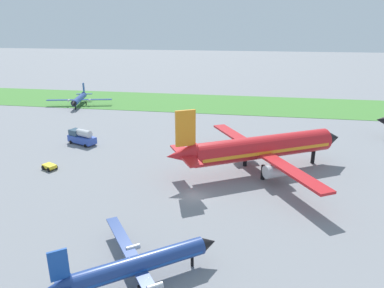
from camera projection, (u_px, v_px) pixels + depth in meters
The scene contains 7 objects.
ground_plane at pixel (194, 196), 52.43m from camera, with size 600.00×600.00×0.00m, color gray.
grass_taxiway_strip at pixel (227, 104), 112.36m from camera, with size 360.00×28.00×0.08m, color #478438.
airplane_foreground_turboprop at pixel (138, 264), 34.03m from camera, with size 15.15×17.11×6.10m.
airplane_taxiing_turboprop at pixel (79, 99), 109.57m from camera, with size 19.74×17.02×6.00m.
airplane_midfield_jet at pixel (260, 148), 59.69m from camera, with size 30.66×30.68×12.04m.
baggage_cart_near_gate at pixel (49, 166), 61.79m from camera, with size 2.91×2.62×0.90m.
fuel_truck_by_runway at pixel (81, 137), 74.59m from camera, with size 6.92×4.71×3.29m.
Camera 1 is at (7.69, -46.44, 24.36)m, focal length 32.80 mm.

